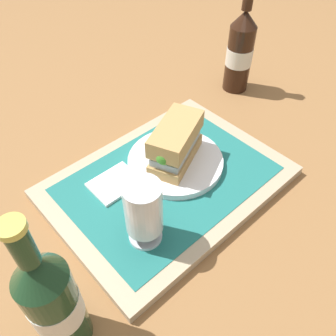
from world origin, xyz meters
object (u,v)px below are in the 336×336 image
plate (175,161)px  beer_glass (144,212)px  sandwich (175,144)px  second_bottle (240,51)px  beer_bottle (53,302)px

plate → beer_glass: size_ratio=1.52×
plate → sandwich: (0.00, 0.00, 0.05)m
second_bottle → plate: bearing=19.8°
sandwich → plate: bearing=-180.0°
beer_bottle → second_bottle: size_ratio=1.00×
sandwich → second_bottle: second_bottle is taller
beer_bottle → plate: bearing=-158.4°
plate → second_bottle: bearing=-160.2°
second_bottle → sandwich: bearing=19.8°
sandwich → second_bottle: bearing=175.8°
second_bottle → beer_glass: bearing=23.4°
beer_bottle → second_bottle: (-0.66, -0.25, 0.00)m
plate → beer_glass: beer_glass is taller
sandwich → beer_glass: size_ratio=1.16×
sandwich → beer_bottle: bearing=-2.4°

